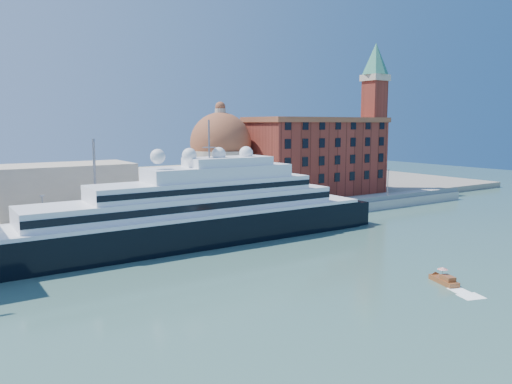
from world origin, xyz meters
TOP-DOWN VIEW (x-y plane):
  - ground at (0.00, 0.00)m, footprint 400.00×400.00m
  - quay at (0.00, 34.00)m, footprint 180.00×10.00m
  - land at (0.00, 75.00)m, footprint 260.00×72.00m
  - quay_fence at (0.00, 29.50)m, footprint 180.00×0.10m
  - superyacht at (-9.46, 23.00)m, footprint 94.25×13.07m
  - water_taxi at (15.43, -19.79)m, footprint 3.22×5.40m
  - warehouse at (52.00, 52.00)m, footprint 43.00×19.00m
  - campanile at (76.00, 52.00)m, footprint 8.40×8.40m
  - church at (6.39, 57.72)m, footprint 66.00×18.00m
  - lamp_posts at (-12.67, 32.27)m, footprint 120.80×2.40m

SIDE VIEW (x-z plane):
  - ground at x=0.00m, z-range 0.00..0.00m
  - water_taxi at x=15.43m, z-range -0.63..1.80m
  - land at x=0.00m, z-range 0.00..2.00m
  - quay at x=0.00m, z-range 0.00..2.50m
  - quay_fence at x=0.00m, z-range 2.50..3.70m
  - superyacht at x=-9.46m, z-range -9.22..18.95m
  - lamp_posts at x=-12.67m, z-range 0.84..18.84m
  - church at x=6.39m, z-range -1.84..23.66m
  - warehouse at x=52.00m, z-range 2.16..25.41m
  - campanile at x=76.00m, z-range 5.26..52.26m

